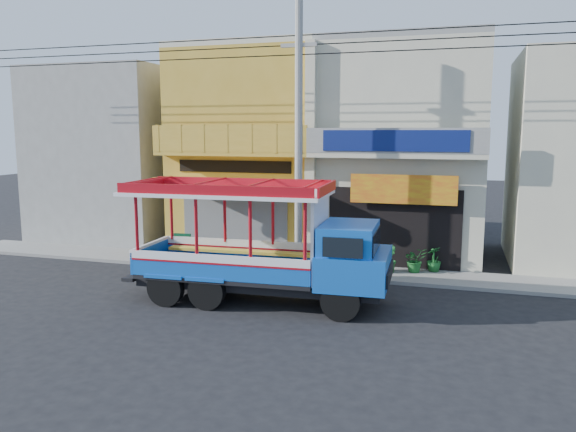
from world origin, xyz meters
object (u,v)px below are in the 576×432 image
at_px(utility_pole, 303,126).
at_px(songthaew_truck, 277,246).
at_px(green_sign, 183,249).
at_px(potted_plant_b, 389,259).
at_px(potted_plant_c, 434,259).
at_px(potted_plant_a, 415,260).

relative_size(utility_pole, songthaew_truck, 3.73).
bearing_deg(songthaew_truck, green_sign, 143.02).
relative_size(potted_plant_b, potted_plant_c, 1.10).
bearing_deg(potted_plant_a, songthaew_truck, -160.93).
xyz_separation_m(potted_plant_a, potted_plant_c, (0.61, 0.29, -0.00)).
height_order(songthaew_truck, potted_plant_a, songthaew_truck).
height_order(utility_pole, potted_plant_b, utility_pole).
distance_m(songthaew_truck, potted_plant_c, 6.31).
bearing_deg(green_sign, songthaew_truck, -36.98).
height_order(songthaew_truck, potted_plant_b, songthaew_truck).
bearing_deg(songthaew_truck, potted_plant_b, 56.92).
relative_size(potted_plant_a, potted_plant_c, 1.00).
bearing_deg(utility_pole, potted_plant_c, 18.16).
bearing_deg(potted_plant_b, songthaew_truck, 102.02).
relative_size(songthaew_truck, potted_plant_c, 8.86).
xyz_separation_m(songthaew_truck, potted_plant_b, (2.66, 4.08, -1.08)).
distance_m(songthaew_truck, green_sign, 6.21).
bearing_deg(potted_plant_c, songthaew_truck, -2.12).
height_order(potted_plant_b, potted_plant_c, potted_plant_b).
relative_size(utility_pole, green_sign, 27.76).
xyz_separation_m(songthaew_truck, potted_plant_a, (3.50, 4.37, -1.12)).
relative_size(utility_pole, potted_plant_b, 30.17).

